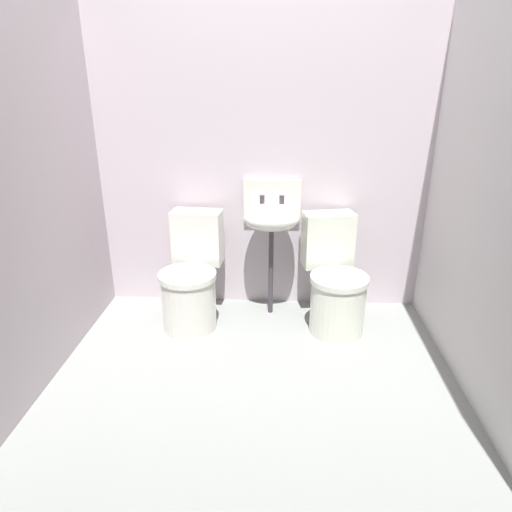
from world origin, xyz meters
TOP-DOWN VIEW (x-y plane):
  - ground_plane at (0.00, 0.00)m, footprint 2.81×2.54m
  - wall_back at (0.00, 1.12)m, footprint 2.81×0.10m
  - wall_left at (-1.25, 0.10)m, footprint 0.10×2.34m
  - wall_right at (1.25, 0.10)m, footprint 0.10×2.34m
  - toilet_left at (-0.49, 0.72)m, footprint 0.43×0.62m
  - toilet_right at (0.53, 0.72)m, footprint 0.49×0.66m
  - sink at (0.08, 0.91)m, footprint 0.42×0.35m

SIDE VIEW (x-z plane):
  - ground_plane at x=0.00m, z-range -0.08..0.00m
  - toilet_left at x=-0.49m, z-range -0.07..0.71m
  - toilet_right at x=0.53m, z-range -0.07..0.71m
  - sink at x=0.08m, z-range 0.26..1.25m
  - wall_back at x=0.00m, z-range 0.00..2.18m
  - wall_left at x=-1.25m, z-range 0.00..2.18m
  - wall_right at x=1.25m, z-range 0.00..2.18m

